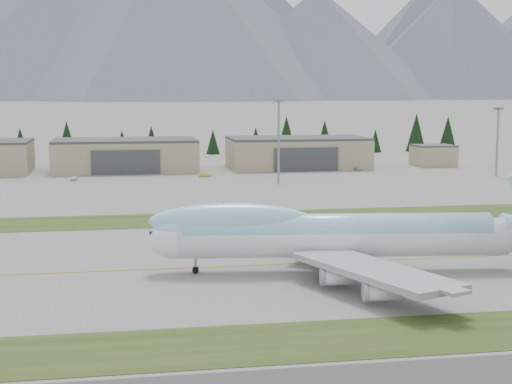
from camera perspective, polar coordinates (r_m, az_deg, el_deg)
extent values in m
plane|color=slate|center=(123.44, -1.68, -5.40)|extent=(7000.00, 7000.00, 0.00)
cube|color=#253E16|center=(87.36, 2.01, -10.88)|extent=(400.00, 14.00, 0.08)
cube|color=#253E16|center=(167.27, -3.92, -2.00)|extent=(400.00, 18.00, 0.08)
cube|color=gold|center=(123.44, -1.68, -5.40)|extent=(400.00, 0.40, 0.02)
cylinder|color=white|center=(119.41, 6.35, -3.34)|extent=(50.34, 12.07, 5.80)
cylinder|color=#97D6F8|center=(119.08, 5.93, -2.84)|extent=(46.74, 11.18, 5.36)
ellipsoid|color=white|center=(118.09, -5.75, -3.45)|extent=(9.95, 6.93, 5.80)
ellipsoid|color=#97D6F8|center=(117.89, -5.75, -2.94)|extent=(8.33, 5.86, 4.92)
ellipsoid|color=#97D6F8|center=(117.45, -1.84, -2.11)|extent=(25.07, 8.00, 5.36)
cube|color=#0C1433|center=(118.08, -7.27, -2.90)|extent=(2.19, 2.54, 1.16)
cube|color=#999CA0|center=(134.29, 6.10, -2.83)|extent=(22.39, 26.78, 0.89)
cube|color=#999CA0|center=(105.87, 8.55, -5.67)|extent=(17.42, 28.06, 0.89)
cylinder|color=white|center=(130.56, 4.54, -3.86)|extent=(4.89, 2.80, 2.23)
cylinder|color=white|center=(139.24, 5.90, -3.17)|extent=(4.89, 2.80, 2.23)
cylinder|color=white|center=(108.97, 6.04, -6.16)|extent=(4.89, 2.80, 2.23)
cylinder|color=white|center=(101.83, 9.21, -7.19)|extent=(4.89, 2.80, 2.23)
cylinder|color=gray|center=(118.83, -4.42, -5.39)|extent=(0.44, 0.44, 2.14)
cylinder|color=gray|center=(122.61, 5.50, -4.96)|extent=(0.56, 0.56, 2.32)
cylinder|color=gray|center=(117.44, 5.88, -5.52)|extent=(0.56, 0.56, 2.32)
cylinder|color=gray|center=(123.33, 7.56, -4.92)|extent=(0.56, 0.56, 2.32)
cylinder|color=gray|center=(118.19, 8.03, -5.47)|extent=(0.56, 0.56, 2.32)
cylinder|color=black|center=(118.61, -4.43, -5.71)|extent=(1.01, 0.43, 0.98)
cylinder|color=black|center=(119.30, -4.42, -5.63)|extent=(1.01, 0.43, 0.98)
cylinder|color=black|center=(122.75, 5.50, -5.25)|extent=(1.12, 0.58, 1.07)
cylinder|color=black|center=(117.59, 5.87, -5.82)|extent=(1.12, 0.58, 1.07)
cylinder|color=black|center=(123.46, 7.56, -5.20)|extent=(1.12, 0.58, 1.07)
cylinder|color=black|center=(118.33, 8.02, -5.77)|extent=(1.12, 0.58, 1.07)
cube|color=tan|center=(270.02, -9.49, 2.60)|extent=(48.00, 26.00, 10.00)
cube|color=#383C3E|center=(269.63, -9.51, 3.74)|extent=(48.00, 26.00, 0.80)
cube|color=#383C3E|center=(256.86, -9.45, 2.13)|extent=(22.08, 0.60, 8.00)
cube|color=tan|center=(277.12, 3.03, 2.81)|extent=(48.00, 26.00, 10.00)
cube|color=#383C3E|center=(276.74, 3.04, 3.93)|extent=(48.00, 26.00, 0.80)
cube|color=#383C3E|center=(264.32, 3.68, 2.36)|extent=(22.08, 0.60, 8.00)
cube|color=tan|center=(290.74, 12.77, 2.56)|extent=(14.00, 12.00, 7.00)
cube|color=#383C3E|center=(290.46, 12.79, 3.31)|extent=(14.00, 12.00, 0.60)
cylinder|color=gray|center=(230.85, 1.66, 3.60)|extent=(0.70, 0.70, 23.83)
cube|color=gray|center=(230.34, 1.67, 6.66)|extent=(3.20, 3.20, 0.80)
cylinder|color=gray|center=(260.93, 17.14, 3.42)|extent=(0.70, 0.70, 21.07)
cube|color=gray|center=(260.44, 17.24, 5.82)|extent=(3.20, 3.20, 0.80)
imported|color=white|center=(244.77, -13.07, 0.83)|extent=(2.40, 4.12, 1.32)
imported|color=gold|center=(248.39, -3.72, 1.11)|extent=(4.24, 1.92, 1.35)
imported|color=#B2B1B6|center=(269.28, 7.36, 1.56)|extent=(1.88, 4.25, 1.21)
cone|color=black|center=(332.63, -16.76, 3.46)|extent=(6.76, 6.76, 12.08)
cone|color=black|center=(330.41, -13.59, 3.77)|extent=(8.22, 8.22, 14.68)
cone|color=black|center=(332.29, -9.71, 3.55)|extent=(6.01, 6.01, 10.73)
cone|color=black|center=(329.23, -7.61, 3.72)|extent=(7.03, 7.03, 12.56)
cone|color=black|center=(335.31, -3.15, 3.67)|extent=(5.93, 5.93, 10.59)
cone|color=black|center=(336.51, -0.02, 3.77)|extent=(6.44, 6.44, 11.49)
cone|color=black|center=(338.09, 2.23, 4.18)|extent=(9.02, 9.02, 16.10)
cone|color=black|center=(345.04, 5.01, 4.06)|extent=(7.95, 7.95, 14.19)
cone|color=black|center=(349.02, 8.68, 3.71)|extent=(5.68, 5.68, 10.15)
cone|color=black|center=(356.99, 11.57, 4.27)|extent=(9.49, 9.49, 16.95)
cone|color=black|center=(365.08, 13.77, 4.18)|extent=(8.77, 8.77, 15.67)
cone|color=#4E5769|center=(2327.64, -14.78, 11.27)|extent=(919.26, 919.26, 382.66)
cone|color=#4E5769|center=(2273.72, -5.90, 12.89)|extent=(1124.76, 1124.76, 486.95)
cone|color=#4E5769|center=(2285.81, 4.45, 10.72)|extent=(769.63, 769.63, 315.31)
cone|color=silver|center=(2293.14, 4.47, 13.08)|extent=(292.46, 292.46, 126.12)
cone|color=#4E5769|center=(2504.86, 14.22, 10.69)|extent=(771.66, 771.66, 355.05)
cone|color=silver|center=(2513.49, 14.30, 13.11)|extent=(293.23, 293.23, 142.02)
cone|color=#4E5769|center=(3031.65, -13.71, 11.18)|extent=(936.90, 936.90, 468.45)
cone|color=#4E5769|center=(3071.04, -0.30, 11.61)|extent=(994.03, 994.03, 497.01)
cone|color=#4E5769|center=(3261.00, 12.14, 10.71)|extent=(882.71, 882.71, 441.35)
cone|color=silver|center=(3270.65, 12.20, 12.87)|extent=(353.08, 353.08, 194.20)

